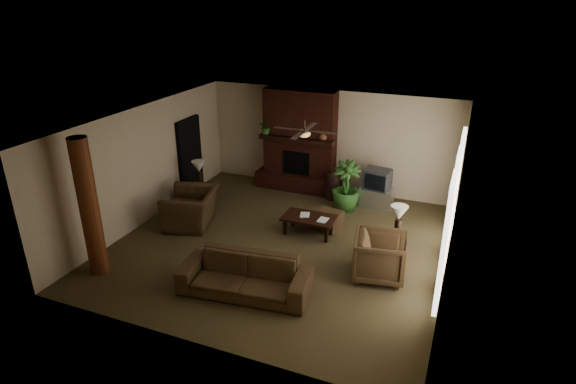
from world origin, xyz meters
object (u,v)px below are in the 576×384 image
at_px(log_column, 89,208).
at_px(lamp_left, 199,168).
at_px(coffee_table, 309,219).
at_px(armchair_left, 191,203).
at_px(ottoman, 327,220).
at_px(sofa, 245,270).
at_px(armchair_right, 380,255).
at_px(floor_vase, 333,184).
at_px(side_table_right, 393,246).
at_px(side_table_left, 201,195).
at_px(tv_stand, 376,197).
at_px(lamp_right, 399,215).
at_px(floor_plant, 345,197).

distance_m(log_column, lamp_left, 3.62).
xyz_separation_m(log_column, coffee_table, (3.35, 3.10, -1.03)).
bearing_deg(armchair_left, ottoman, 92.61).
height_order(armchair_left, lamp_left, lamp_left).
xyz_separation_m(sofa, armchair_right, (2.20, 1.44, 0.02)).
xyz_separation_m(armchair_right, ottoman, (-1.57, 1.64, -0.30)).
xyz_separation_m(coffee_table, floor_vase, (-0.08, 2.12, 0.06)).
xyz_separation_m(log_column, side_table_right, (5.36, 2.74, -1.12)).
bearing_deg(armchair_right, floor_vase, 20.00).
height_order(armchair_right, side_table_left, armchair_right).
xyz_separation_m(log_column, sofa, (3.03, 0.46, -0.93)).
height_order(tv_stand, lamp_right, lamp_right).
distance_m(floor_vase, side_table_right, 3.24).
distance_m(log_column, ottoman, 5.23).
bearing_deg(armchair_right, coffee_table, 46.88).
height_order(log_column, lamp_right, log_column).
relative_size(sofa, armchair_left, 1.87).
bearing_deg(side_table_left, coffee_table, -8.12).
height_order(log_column, side_table_right, log_column).
bearing_deg(coffee_table, ottoman, 54.82).
height_order(log_column, armchair_left, log_column).
bearing_deg(floor_plant, lamp_right, -49.64).
bearing_deg(lamp_left, tv_stand, 20.17).
distance_m(armchair_right, ottoman, 2.29).
bearing_deg(armchair_right, log_column, 99.33).
xyz_separation_m(ottoman, floor_plant, (0.11, 1.15, 0.16)).
distance_m(side_table_left, lamp_left, 0.73).
relative_size(coffee_table, floor_plant, 0.93).
distance_m(log_column, armchair_left, 2.69).
distance_m(floor_plant, lamp_left, 3.83).
xyz_separation_m(coffee_table, lamp_right, (2.05, -0.34, 0.63)).
distance_m(coffee_table, side_table_left, 3.21).
relative_size(floor_plant, side_table_right, 2.35).
distance_m(sofa, armchair_left, 3.19).
height_order(log_column, floor_vase, log_column).
distance_m(floor_vase, lamp_right, 3.30).
bearing_deg(ottoman, lamp_right, -24.05).
xyz_separation_m(sofa, coffee_table, (0.32, 2.64, -0.10)).
xyz_separation_m(log_column, side_table_left, (0.18, 3.55, -1.12)).
bearing_deg(side_table_left, floor_plant, 17.45).
bearing_deg(coffee_table, log_column, -137.29).
bearing_deg(ottoman, sofa, -101.54).
bearing_deg(lamp_left, floor_plant, 16.68).
height_order(log_column, floor_plant, log_column).
xyz_separation_m(side_table_left, lamp_right, (5.23, -0.79, 0.73)).
distance_m(armchair_right, side_table_right, 0.88).
distance_m(tv_stand, floor_vase, 1.21).
xyz_separation_m(side_table_left, side_table_right, (5.18, -0.81, 0.00)).
relative_size(ottoman, tv_stand, 0.71).
bearing_deg(sofa, armchair_left, 133.82).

